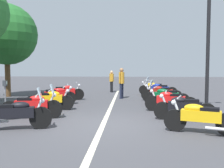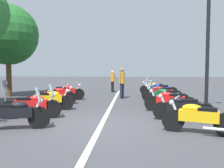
{
  "view_description": "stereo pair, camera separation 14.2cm",
  "coord_description": "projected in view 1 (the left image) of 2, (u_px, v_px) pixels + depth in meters",
  "views": [
    {
      "loc": [
        -7.48,
        -0.78,
        1.79
      ],
      "look_at": [
        4.27,
        0.0,
        0.99
      ],
      "focal_mm": 39.13,
      "sensor_mm": 36.0,
      "label": 1
    },
    {
      "loc": [
        -7.48,
        -0.92,
        1.79
      ],
      "look_at": [
        4.27,
        0.0,
        0.99
      ],
      "focal_mm": 39.13,
      "sensor_mm": 36.0,
      "label": 2
    }
  ],
  "objects": [
    {
      "name": "motorcycle_right_row_5",
      "position": [
        159.0,
        89.0,
        14.65
      ],
      "size": [
        0.98,
        2.07,
        1.21
      ],
      "rotation": [
        0.0,
        0.0,
        1.22
      ],
      "color": "black",
      "rests_on": "ground_plane"
    },
    {
      "name": "motorcycle_right_row_4",
      "position": [
        161.0,
        93.0,
        12.92
      ],
      "size": [
        0.94,
        2.1,
        0.99
      ],
      "rotation": [
        0.0,
        0.0,
        1.26
      ],
      "color": "black",
      "rests_on": "ground_plane"
    },
    {
      "name": "motorcycle_right_row_6",
      "position": [
        154.0,
        88.0,
        16.07
      ],
      "size": [
        0.84,
        2.0,
        0.98
      ],
      "rotation": [
        0.0,
        0.0,
        1.32
      ],
      "color": "black",
      "rests_on": "ground_plane"
    },
    {
      "name": "motorcycle_left_row_4",
      "position": [
        65.0,
        92.0,
        13.34
      ],
      "size": [
        0.81,
        2.11,
        0.99
      ],
      "rotation": [
        0.0,
        0.0,
        -1.31
      ],
      "color": "black",
      "rests_on": "ground_plane"
    },
    {
      "name": "street_lamp_twin_globe",
      "position": [
        209.0,
        24.0,
        9.5
      ],
      "size": [
        0.32,
        1.22,
        5.15
      ],
      "color": "black",
      "rests_on": "ground_plane"
    },
    {
      "name": "motorcycle_left_row_1",
      "position": [
        33.0,
        105.0,
        8.52
      ],
      "size": [
        0.7,
        2.09,
        1.21
      ],
      "rotation": [
        0.0,
        0.0,
        -1.38
      ],
      "color": "black",
      "rests_on": "ground_plane"
    },
    {
      "name": "motorcycle_right_row_3",
      "position": [
        166.0,
        96.0,
        11.32
      ],
      "size": [
        0.92,
        2.04,
        1.2
      ],
      "rotation": [
        0.0,
        0.0,
        1.26
      ],
      "color": "black",
      "rests_on": "ground_plane"
    },
    {
      "name": "motorcycle_left_row_2",
      "position": [
        50.0,
        100.0,
        10.2
      ],
      "size": [
        0.67,
        2.06,
        0.99
      ],
      "rotation": [
        0.0,
        0.0,
        -1.39
      ],
      "color": "black",
      "rests_on": "ground_plane"
    },
    {
      "name": "lane_centre_stripe",
      "position": [
        110.0,
        108.0,
        10.84
      ],
      "size": [
        15.89,
        0.16,
        0.01
      ],
      "primitive_type": "cube",
      "color": "beige",
      "rests_on": "ground_plane"
    },
    {
      "name": "bystander_1",
      "position": [
        112.0,
        80.0,
        17.66
      ],
      "size": [
        0.49,
        0.32,
        1.56
      ],
      "rotation": [
        0.0,
        0.0,
        5.12
      ],
      "color": "black",
      "rests_on": "ground_plane"
    },
    {
      "name": "motorcycle_right_row_0",
      "position": [
        200.0,
        117.0,
        6.58
      ],
      "size": [
        0.93,
        1.9,
        0.99
      ],
      "rotation": [
        0.0,
        0.0,
        1.23
      ],
      "color": "black",
      "rests_on": "ground_plane"
    },
    {
      "name": "motorcycle_right_row_2",
      "position": [
        170.0,
        101.0,
        9.84
      ],
      "size": [
        0.87,
        2.06,
        1.0
      ],
      "rotation": [
        0.0,
        0.0,
        1.31
      ],
      "color": "black",
      "rests_on": "ground_plane"
    },
    {
      "name": "bystander_0",
      "position": [
        122.0,
        81.0,
        13.99
      ],
      "size": [
        0.48,
        0.32,
        1.76
      ],
      "rotation": [
        0.0,
        0.0,
        4.23
      ],
      "color": "#1E2338",
      "rests_on": "ground_plane"
    },
    {
      "name": "roadside_tree_2",
      "position": [
        7.0,
        35.0,
        14.78
      ],
      "size": [
        3.68,
        3.68,
        5.63
      ],
      "color": "brown",
      "rests_on": "ground_plane"
    },
    {
      "name": "motorcycle_right_row_1",
      "position": [
        184.0,
        107.0,
        8.23
      ],
      "size": [
        0.76,
        2.04,
        0.99
      ],
      "rotation": [
        0.0,
        0.0,
        1.39
      ],
      "color": "black",
      "rests_on": "ground_plane"
    },
    {
      "name": "parking_meter",
      "position": [
        5.0,
        91.0,
        9.44
      ],
      "size": [
        0.19,
        0.14,
        1.29
      ],
      "rotation": [
        0.0,
        0.0,
        -1.47
      ],
      "color": "slate",
      "rests_on": "ground_plane"
    },
    {
      "name": "ground_plane",
      "position": [
        103.0,
        125.0,
        7.62
      ],
      "size": [
        80.0,
        80.0,
        0.0
      ],
      "primitive_type": "plane",
      "color": "#424247"
    },
    {
      "name": "motorcycle_left_row_0",
      "position": [
        15.0,
        114.0,
        6.97
      ],
      "size": [
        0.83,
        2.1,
        1.21
      ],
      "rotation": [
        0.0,
        0.0,
        -1.3
      ],
      "color": "black",
      "rests_on": "ground_plane"
    },
    {
      "name": "motorcycle_left_row_3",
      "position": [
        56.0,
        95.0,
        11.81
      ],
      "size": [
        0.8,
        1.94,
        0.98
      ],
      "rotation": [
        0.0,
        0.0,
        -1.3
      ],
      "color": "black",
      "rests_on": "ground_plane"
    }
  ]
}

